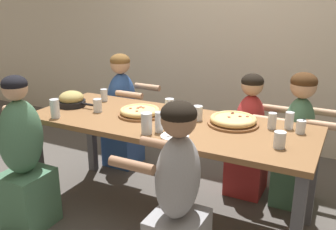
{
  "coord_description": "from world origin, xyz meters",
  "views": [
    {
      "loc": [
        1.23,
        -2.4,
        1.72
      ],
      "look_at": [
        0.0,
        0.0,
        0.84
      ],
      "focal_mm": 40.0,
      "sensor_mm": 36.0,
      "label": 1
    }
  ],
  "objects_px": {
    "diner_near_left": "(24,161)",
    "diner_far_right": "(297,145)",
    "cocktail_glass_blue": "(301,127)",
    "drinking_glass_j": "(272,121)",
    "drinking_glass_b": "(147,125)",
    "drinking_glass_i": "(289,122)",
    "skillet_bowl": "(72,100)",
    "drinking_glass_g": "(198,114)",
    "diner_far_midright": "(249,140)",
    "empty_plate_a": "(175,136)",
    "drinking_glass_a": "(104,95)",
    "diner_near_midright": "(177,202)",
    "drinking_glass_f": "(55,109)",
    "pizza_board_second": "(140,112)",
    "diner_far_left": "(122,115)",
    "pizza_board_main": "(233,120)",
    "drinking_glass_d": "(98,106)",
    "drinking_glass_c": "(280,141)",
    "drinking_glass_h": "(159,123)",
    "drinking_glass_e": "(170,108)",
    "empty_plate_b": "(188,112)"
  },
  "relations": [
    {
      "from": "diner_near_left",
      "to": "diner_far_right",
      "type": "bearing_deg",
      "value": -54.02
    },
    {
      "from": "cocktail_glass_blue",
      "to": "drinking_glass_j",
      "type": "bearing_deg",
      "value": 179.22
    },
    {
      "from": "drinking_glass_b",
      "to": "drinking_glass_i",
      "type": "height_order",
      "value": "drinking_glass_b"
    },
    {
      "from": "skillet_bowl",
      "to": "diner_near_left",
      "type": "relative_size",
      "value": 0.29
    },
    {
      "from": "drinking_glass_i",
      "to": "drinking_glass_j",
      "type": "xyz_separation_m",
      "value": [
        -0.11,
        -0.05,
        0.01
      ]
    },
    {
      "from": "drinking_glass_g",
      "to": "drinking_glass_b",
      "type": "bearing_deg",
      "value": -114.82
    },
    {
      "from": "diner_far_midright",
      "to": "drinking_glass_i",
      "type": "bearing_deg",
      "value": 44.36
    },
    {
      "from": "skillet_bowl",
      "to": "empty_plate_a",
      "type": "relative_size",
      "value": 1.76
    },
    {
      "from": "drinking_glass_a",
      "to": "diner_near_left",
      "type": "height_order",
      "value": "diner_near_left"
    },
    {
      "from": "empty_plate_a",
      "to": "diner_far_midright",
      "type": "relative_size",
      "value": 0.18
    },
    {
      "from": "drinking_glass_i",
      "to": "diner_far_midright",
      "type": "bearing_deg",
      "value": 134.36
    },
    {
      "from": "diner_far_right",
      "to": "diner_near_midright",
      "type": "bearing_deg",
      "value": -21.02
    },
    {
      "from": "cocktail_glass_blue",
      "to": "diner_near_left",
      "type": "height_order",
      "value": "diner_near_left"
    },
    {
      "from": "drinking_glass_f",
      "to": "pizza_board_second",
      "type": "bearing_deg",
      "value": 31.5
    },
    {
      "from": "pizza_board_second",
      "to": "diner_near_midright",
      "type": "relative_size",
      "value": 0.3
    },
    {
      "from": "drinking_glass_i",
      "to": "diner_far_left",
      "type": "height_order",
      "value": "diner_far_left"
    },
    {
      "from": "drinking_glass_a",
      "to": "drinking_glass_b",
      "type": "distance_m",
      "value": 0.94
    },
    {
      "from": "pizza_board_main",
      "to": "drinking_glass_a",
      "type": "xyz_separation_m",
      "value": [
        -1.24,
        0.09,
        0.02
      ]
    },
    {
      "from": "drinking_glass_j",
      "to": "diner_far_midright",
      "type": "bearing_deg",
      "value": 121.26
    },
    {
      "from": "pizza_board_main",
      "to": "drinking_glass_d",
      "type": "xyz_separation_m",
      "value": [
        -1.09,
        -0.2,
        0.01
      ]
    },
    {
      "from": "drinking_glass_i",
      "to": "diner_far_left",
      "type": "distance_m",
      "value": 1.77
    },
    {
      "from": "drinking_glass_c",
      "to": "drinking_glass_h",
      "type": "xyz_separation_m",
      "value": [
        -0.81,
        -0.1,
        0.02
      ]
    },
    {
      "from": "diner_near_midright",
      "to": "drinking_glass_e",
      "type": "bearing_deg",
      "value": 29.86
    },
    {
      "from": "pizza_board_main",
      "to": "drinking_glass_f",
      "type": "height_order",
      "value": "drinking_glass_f"
    },
    {
      "from": "pizza_board_main",
      "to": "pizza_board_second",
      "type": "distance_m",
      "value": 0.74
    },
    {
      "from": "drinking_glass_f",
      "to": "diner_far_left",
      "type": "height_order",
      "value": "diner_far_left"
    },
    {
      "from": "pizza_board_second",
      "to": "diner_near_midright",
      "type": "height_order",
      "value": "diner_near_midright"
    },
    {
      "from": "pizza_board_main",
      "to": "drinking_glass_h",
      "type": "bearing_deg",
      "value": -137.13
    },
    {
      "from": "diner_far_midright",
      "to": "diner_far_left",
      "type": "distance_m",
      "value": 1.32
    },
    {
      "from": "drinking_glass_c",
      "to": "drinking_glass_f",
      "type": "relative_size",
      "value": 0.71
    },
    {
      "from": "empty_plate_b",
      "to": "diner_near_left",
      "type": "relative_size",
      "value": 0.17
    },
    {
      "from": "drinking_glass_a",
      "to": "diner_near_left",
      "type": "bearing_deg",
      "value": -96.55
    },
    {
      "from": "drinking_glass_j",
      "to": "cocktail_glass_blue",
      "type": "bearing_deg",
      "value": -0.78
    },
    {
      "from": "drinking_glass_g",
      "to": "diner_far_left",
      "type": "bearing_deg",
      "value": 154.03
    },
    {
      "from": "drinking_glass_d",
      "to": "drinking_glass_j",
      "type": "relative_size",
      "value": 0.92
    },
    {
      "from": "drinking_glass_b",
      "to": "drinking_glass_g",
      "type": "height_order",
      "value": "drinking_glass_b"
    },
    {
      "from": "drinking_glass_a",
      "to": "drinking_glass_e",
      "type": "height_order",
      "value": "drinking_glass_e"
    },
    {
      "from": "empty_plate_b",
      "to": "diner_far_right",
      "type": "xyz_separation_m",
      "value": [
        0.83,
        0.38,
        -0.27
      ]
    },
    {
      "from": "drinking_glass_e",
      "to": "empty_plate_a",
      "type": "bearing_deg",
      "value": -58.97
    },
    {
      "from": "pizza_board_main",
      "to": "diner_near_left",
      "type": "xyz_separation_m",
      "value": [
        -1.34,
        -0.79,
        -0.29
      ]
    },
    {
      "from": "diner_near_left",
      "to": "drinking_glass_i",
      "type": "bearing_deg",
      "value": -62.78
    },
    {
      "from": "drinking_glass_f",
      "to": "diner_near_midright",
      "type": "height_order",
      "value": "diner_near_midright"
    },
    {
      "from": "drinking_glass_b",
      "to": "diner_near_left",
      "type": "relative_size",
      "value": 0.13
    },
    {
      "from": "drinking_glass_g",
      "to": "diner_near_left",
      "type": "relative_size",
      "value": 0.09
    },
    {
      "from": "drinking_glass_a",
      "to": "empty_plate_b",
      "type": "bearing_deg",
      "value": 1.03
    },
    {
      "from": "pizza_board_main",
      "to": "skillet_bowl",
      "type": "relative_size",
      "value": 1.11
    },
    {
      "from": "drinking_glass_a",
      "to": "diner_near_midright",
      "type": "xyz_separation_m",
      "value": [
        1.16,
        -0.88,
        -0.31
      ]
    },
    {
      "from": "drinking_glass_g",
      "to": "empty_plate_a",
      "type": "bearing_deg",
      "value": -89.36
    },
    {
      "from": "cocktail_glass_blue",
      "to": "drinking_glass_h",
      "type": "xyz_separation_m",
      "value": [
        -0.89,
        -0.42,
        0.02
      ]
    },
    {
      "from": "drinking_glass_g",
      "to": "diner_far_right",
      "type": "relative_size",
      "value": 0.1
    }
  ]
}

